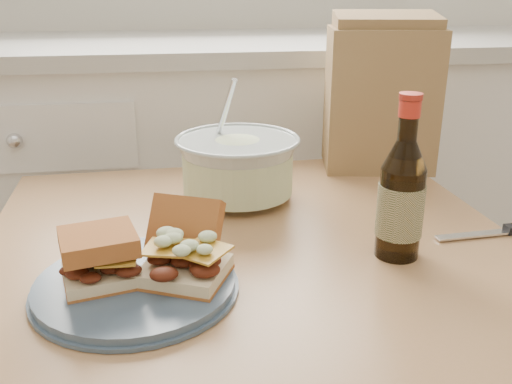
{
  "coord_description": "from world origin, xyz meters",
  "views": [
    {
      "loc": [
        -0.14,
        0.05,
        1.1
      ],
      "look_at": [
        -0.02,
        0.88,
        0.79
      ],
      "focal_mm": 40.0,
      "sensor_mm": 36.0,
      "label": 1
    }
  ],
  "objects": [
    {
      "name": "cabinet_run",
      "position": [
        -0.0,
        1.7,
        0.47
      ],
      "size": [
        2.5,
        0.64,
        0.94
      ],
      "color": "white",
      "rests_on": "ground"
    },
    {
      "name": "dining_table",
      "position": [
        -0.02,
        0.85,
        0.6
      ],
      "size": [
        0.88,
        0.88,
        0.71
      ],
      "rotation": [
        0.0,
        0.0,
        0.03
      ],
      "color": "#B07B53",
      "rests_on": "ground"
    },
    {
      "name": "plate",
      "position": [
        -0.2,
        0.74,
        0.71
      ],
      "size": [
        0.27,
        0.27,
        0.02
      ],
      "primitive_type": "cylinder",
      "color": "#42566B",
      "rests_on": "dining_table"
    },
    {
      "name": "sandwich_left",
      "position": [
        -0.25,
        0.74,
        0.76
      ],
      "size": [
        0.11,
        0.11,
        0.07
      ],
      "rotation": [
        0.0,
        0.0,
        0.24
      ],
      "color": "beige",
      "rests_on": "plate"
    },
    {
      "name": "sandwich_right",
      "position": [
        -0.13,
        0.76,
        0.75
      ],
      "size": [
        0.14,
        0.18,
        0.09
      ],
      "rotation": [
        0.0,
        0.0,
        -0.44
      ],
      "color": "beige",
      "rests_on": "plate"
    },
    {
      "name": "coleslaw_bowl",
      "position": [
        -0.02,
        1.06,
        0.77
      ],
      "size": [
        0.23,
        0.23,
        0.23
      ],
      "color": "silver",
      "rests_on": "dining_table"
    },
    {
      "name": "beer_bottle",
      "position": [
        0.19,
        0.79,
        0.8
      ],
      "size": [
        0.07,
        0.07,
        0.25
      ],
      "rotation": [
        0.0,
        0.0,
        0.39
      ],
      "color": "black",
      "rests_on": "dining_table"
    },
    {
      "name": "paper_bag",
      "position": [
        0.31,
        1.21,
        0.86
      ],
      "size": [
        0.25,
        0.19,
        0.3
      ],
      "primitive_type": "cube",
      "rotation": [
        0.0,
        0.0,
        -0.18
      ],
      "color": "#A98152",
      "rests_on": "dining_table"
    }
  ]
}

